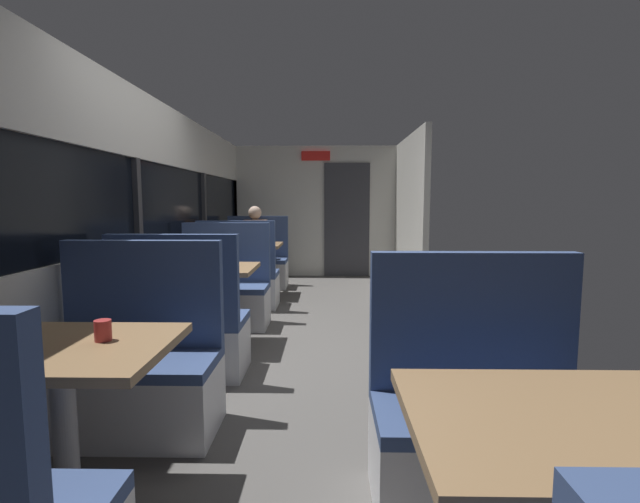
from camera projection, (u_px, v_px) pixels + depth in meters
ground_plane at (303, 353)px, 4.02m from camera, size 3.30×9.20×0.02m
carriage_window_panel_left at (135, 227)px, 3.93m from camera, size 0.09×8.48×2.30m
carriage_end_bulkhead at (319, 212)px, 8.07m from camera, size 2.90×0.11×2.30m
carriage_aisle_panel_right at (409, 213)px, 6.85m from camera, size 0.08×2.40×2.30m
dining_table_near_window at (61, 368)px, 1.89m from camera, size 0.90×0.70×0.74m
bench_near_window_facing_entry at (135, 376)px, 2.62m from camera, size 0.95×0.50×1.10m
dining_table_mid_window at (206, 278)px, 4.12m from camera, size 0.90×0.70×0.74m
bench_mid_window_facing_end at (182, 333)px, 3.46m from camera, size 0.95×0.50×1.10m
bench_mid_window_facing_entry at (224, 295)px, 4.85m from camera, size 0.95×0.50×1.10m
dining_table_far_window at (249, 251)px, 6.36m from camera, size 0.90×0.70×0.74m
bench_far_window_facing_end at (239, 282)px, 5.70m from camera, size 0.95×0.50×1.10m
bench_far_window_facing_entry at (257, 266)px, 7.09m from camera, size 0.95×0.50×1.10m
dining_table_front_aisle at (569, 451)px, 1.26m from camera, size 0.90×0.70×0.74m
bench_front_aisle_facing_entry at (481, 431)px, 1.99m from camera, size 0.95×0.50×1.10m
seated_passenger at (256, 253)px, 6.99m from camera, size 0.47×0.55×1.26m
coffee_cup_primary at (224, 262)px, 4.13m from camera, size 0.07×0.07×0.09m
coffee_cup_secondary at (103, 330)px, 1.93m from camera, size 0.07×0.07×0.09m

